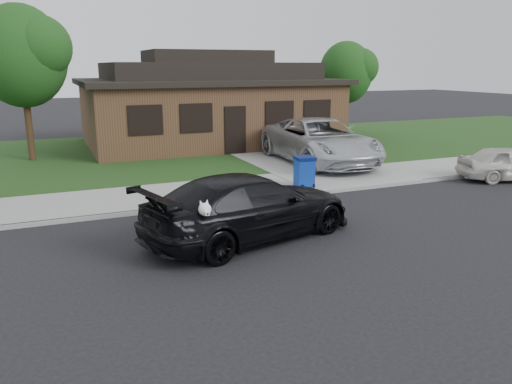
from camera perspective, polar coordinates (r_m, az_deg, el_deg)
name	(u,v)px	position (r m, az deg, el deg)	size (l,w,h in m)	color
ground	(242,247)	(11.51, -1.66, -6.26)	(120.00, 120.00, 0.00)	black
sidewalk	(184,194)	(16.05, -8.18, -0.23)	(60.00, 3.00, 0.12)	gray
curb	(198,206)	(14.65, -6.66, -1.58)	(60.00, 0.12, 0.12)	gray
lawn	(139,154)	(23.71, -13.21, 4.23)	(60.00, 13.00, 0.13)	#193814
driveway	(284,156)	(22.71, 3.26, 4.17)	(4.50, 13.00, 0.14)	gray
sedan	(250,207)	(11.83, -0.72, -1.70)	(5.77, 3.53, 1.56)	black
minivan	(320,141)	(20.71, 7.29, 5.82)	(2.99, 6.48, 1.80)	silver
white_compact	(511,163)	(20.16, 27.16, 2.93)	(1.47, 3.65, 1.24)	beige
recycling_bin	(304,172)	(16.58, 5.54, 2.35)	(0.68, 0.69, 1.02)	#0E339A
house	(208,103)	(26.33, -5.54, 10.04)	(12.60, 8.60, 4.65)	#422B1C
tree_0	(25,54)	(22.94, -24.85, 14.09)	(3.78, 3.60, 6.34)	#332114
tree_1	(349,72)	(29.24, 10.58, 13.38)	(3.15, 3.00, 5.25)	#332114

